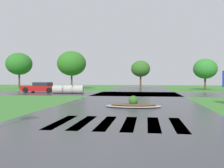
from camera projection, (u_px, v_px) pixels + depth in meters
name	position (u px, v px, depth m)	size (l,w,h in m)	color
ground_plane	(91.00, 166.00, 5.05)	(120.00, 120.00, 0.10)	#38722D
asphalt_roadway	(128.00, 107.00, 14.95)	(9.13, 80.00, 0.01)	#35353A
asphalt_cross_road	(137.00, 94.00, 27.97)	(90.00, 8.22, 0.01)	#35353A
crosswalk_stripes	(118.00, 123.00, 9.64)	(4.95, 3.27, 0.01)	white
median_island	(133.00, 105.00, 15.18)	(3.36, 1.83, 0.68)	#9E9B93
car_silver_hatch	(41.00, 88.00, 30.96)	(4.65, 2.29, 1.25)	maroon
drainage_pipe_stack	(68.00, 89.00, 28.35)	(3.47, 1.31, 0.96)	#9E9B93
background_treeline	(83.00, 65.00, 40.68)	(33.56, 5.78, 6.15)	#4C3823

